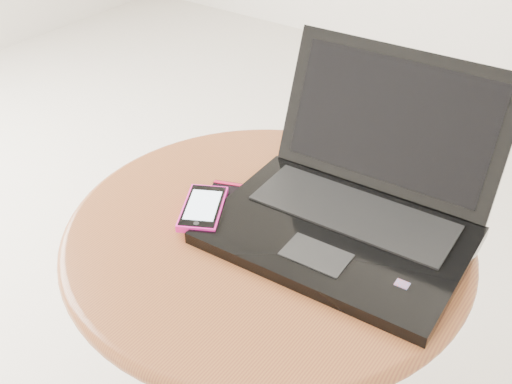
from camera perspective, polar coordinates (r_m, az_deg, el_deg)
The scene contains 4 objects.
table at distance 1.06m, azimuth 0.96°, elevation -7.87°, with size 0.65×0.65×0.51m.
laptop at distance 0.98m, azimuth 8.87°, elevation -0.79°, with size 0.39×0.36×0.24m.
phone_black at distance 1.02m, azimuth -3.04°, elevation -1.32°, with size 0.11×0.14×0.01m.
phone_pink at distance 1.00m, azimuth -4.83°, elevation -1.49°, with size 0.11×0.13×0.01m.
Camera 1 is at (0.55, -0.58, 1.12)m, focal length 44.09 mm.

